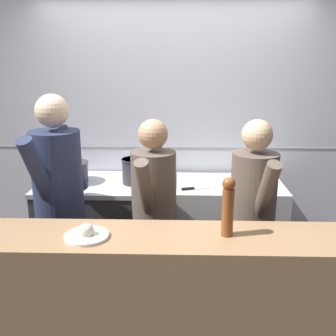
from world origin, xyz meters
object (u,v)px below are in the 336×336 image
Objects in this scene: sauce_pot at (135,170)px; plated_dish_main at (87,234)px; chef_line at (252,217)px; chef_head_cook at (59,201)px; mixing_bowl_steel at (222,180)px; chef_sous at (154,214)px; chefs_knife at (200,188)px; oven_range at (107,229)px; stock_pot at (71,172)px; pepper_mill at (228,206)px.

sauce_pot is 1.30m from plated_dish_main.
chef_head_cook is at bearing 166.97° from chef_line.
chef_head_cook reaches higher than chef_line.
sauce_pot is at bearing -179.50° from mixing_bowl_steel.
chef_line is (0.92, -0.69, -0.14)m from sauce_pot.
chef_head_cook is 1.10× the size of chef_line.
chef_sous is at bearing 62.36° from plated_dish_main.
chef_line reaches higher than mixing_bowl_steel.
chefs_knife is at bearing 110.96° from chef_line.
chef_line is (1.20, -0.71, 0.43)m from oven_range.
plated_dish_main is at bearing -161.62° from chef_line.
stock_pot reaches higher than chefs_knife.
chef_sous is at bearing -53.66° from oven_range.
pepper_mill is 0.20× the size of chef_head_cook.
chef_sous is (0.21, -0.64, -0.15)m from sauce_pot.
stock_pot is 1.66m from chef_line.
chef_sous reaches higher than oven_range.
pepper_mill is 0.82m from chef_sous.
chef_line is (1.50, -0.70, -0.12)m from stock_pot.
mixing_bowl_steel is at bearing -0.19° from stock_pot.
mixing_bowl_steel is 1.59m from plated_dish_main.
pepper_mill is 0.68m from chef_line.
oven_range is 4.62× the size of mixing_bowl_steel.
chef_head_cook is 1.41m from chef_line.
chefs_knife is 0.24× the size of chef_sous.
chefs_knife is (0.57, -0.14, -0.11)m from sauce_pot.
oven_range is 5.00× the size of sauce_pot.
mixing_bowl_steel is at bearing 0.50° from sauce_pot.
oven_range is at bearing 96.29° from plated_dish_main.
stock_pot is 1.03m from chef_sous.
plated_dish_main is at bearing -106.48° from chef_sous.
chef_sous is at bearing -72.00° from sauce_pot.
chef_line reaches higher than sauce_pot.
plated_dish_main is (-0.91, -1.30, 0.08)m from mixing_bowl_steel.
sauce_pot is 1.42m from pepper_mill.
pepper_mill is at bearing -84.79° from chefs_knife.
mixing_bowl_steel is 1.01× the size of plated_dish_main.
chef_sous is at bearing 164.66° from chef_line.
oven_range is 0.63m from stock_pot.
chef_head_cook is at bearing 118.74° from plated_dish_main.
chef_line is at bearing -30.64° from oven_range.
chef_sous is at bearing 127.57° from pepper_mill.
chef_head_cook is at bearing -168.09° from chef_sous.
oven_range is at bearing 176.28° from sauce_pot.
chef_head_cook is (0.09, -0.66, -0.03)m from stock_pot.
chef_line is at bearing 13.52° from chef_head_cook.
chef_line is at bearing -36.92° from sauce_pot.
chef_sous is (-0.46, 0.60, -0.31)m from pepper_mill.
sauce_pot is 0.62× the size of chefs_knife.
chef_line is (1.41, -0.04, -0.09)m from chef_head_cook.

